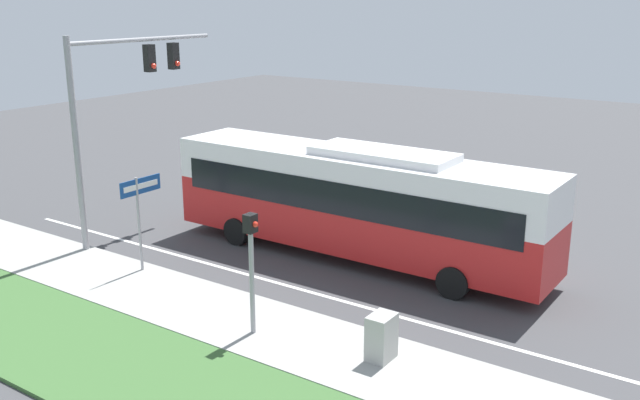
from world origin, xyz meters
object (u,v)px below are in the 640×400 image
pedestrian_signal (251,255)px  street_sign (140,205)px  signal_gantry (119,96)px  utility_cabinet (381,337)px  bus (356,197)px

pedestrian_signal → street_sign: (1.38, 5.31, -0.00)m
signal_gantry → pedestrian_signal: (-3.28, -8.16, -2.70)m
street_sign → utility_cabinet: size_ratio=2.78×
street_sign → utility_cabinet: (-0.77, -8.48, -1.45)m
pedestrian_signal → signal_gantry: bearing=68.1°
signal_gantry → pedestrian_signal: bearing=-111.9°
bus → utility_cabinet: size_ratio=11.77×
bus → pedestrian_signal: (-5.98, -0.84, 0.14)m
bus → utility_cabinet: 6.83m
pedestrian_signal → utility_cabinet: bearing=-79.1°
pedestrian_signal → utility_cabinet: (0.61, -3.16, -1.45)m
pedestrian_signal → bus: bearing=8.0°
bus → signal_gantry: bearing=110.3°
utility_cabinet → street_sign: bearing=84.8°
bus → utility_cabinet: bearing=-143.3°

